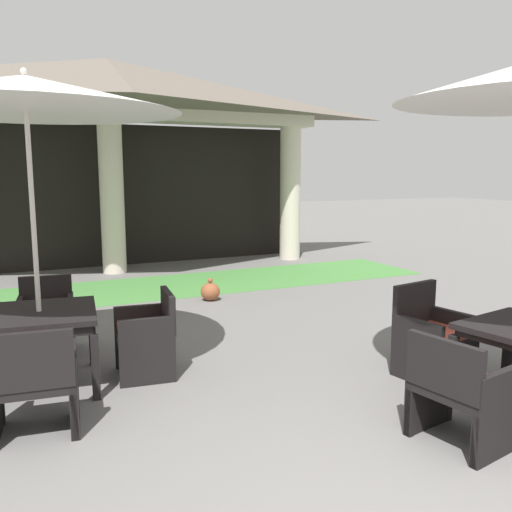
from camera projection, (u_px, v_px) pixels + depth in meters
name	position (u px, v px, depth m)	size (l,w,h in m)	color
background_pavilion	(107.00, 106.00, 10.49)	(9.21, 3.16, 4.13)	beige
lawn_strip	(135.00, 289.00, 9.32)	(11.01, 2.01, 0.01)	#47843D
patio_chair_near_foreground_north	(431.00, 336.00, 5.34)	(0.71, 0.68, 0.90)	black
patio_chair_near_foreground_west	(460.00, 391.00, 3.99)	(0.64, 0.72, 0.84)	black
patio_table_mid_left	(40.00, 321.00, 5.02)	(1.12, 1.12, 0.73)	black
patio_umbrella_mid_left	(25.00, 96.00, 4.71)	(2.72, 2.72, 2.90)	#2D2D2D
patio_chair_mid_left_east	(147.00, 335.00, 5.37)	(0.61, 0.65, 0.84)	black
patio_chair_mid_left_south	(34.00, 383.00, 4.13)	(0.70, 0.60, 0.87)	black
patio_chair_mid_left_north	(46.00, 319.00, 5.99)	(0.64, 0.63, 0.84)	black
terracotta_urn	(210.00, 291.00, 8.50)	(0.30, 0.30, 0.36)	brown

